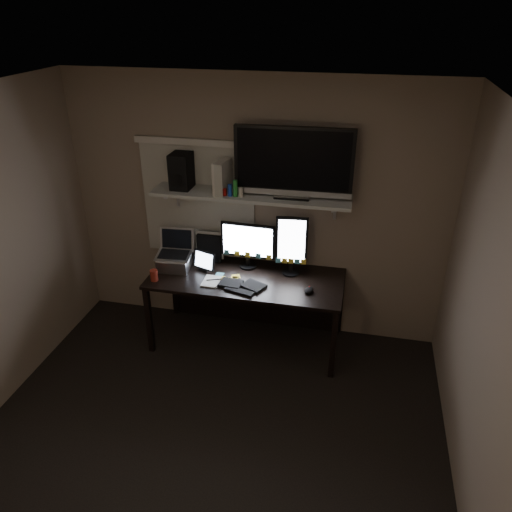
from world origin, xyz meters
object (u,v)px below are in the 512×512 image
(monitor_portrait, at_px, (292,246))
(monitor_landscape, at_px, (248,245))
(keyboard, at_px, (242,285))
(laptop, at_px, (173,252))
(desk, at_px, (249,287))
(cup, at_px, (154,275))
(tablet, at_px, (204,261))
(game_console, at_px, (222,177))
(tv, at_px, (293,163))
(speaker, at_px, (181,171))
(mouse, at_px, (309,290))

(monitor_portrait, bearing_deg, monitor_landscape, 169.56)
(keyboard, height_order, laptop, laptop)
(desk, bearing_deg, laptop, -171.23)
(monitor_landscape, distance_m, cup, 0.91)
(tablet, xyz_separation_m, game_console, (0.16, 0.13, 0.79))
(desk, relative_size, laptop, 4.87)
(keyboard, bearing_deg, tv, 59.87)
(tablet, relative_size, tv, 0.23)
(tv, bearing_deg, cup, -161.48)
(tablet, xyz_separation_m, cup, (-0.40, -0.28, -0.05))
(keyboard, xyz_separation_m, laptop, (-0.71, 0.17, 0.17))
(cup, xyz_separation_m, speaker, (0.16, 0.45, 0.86))
(mouse, height_order, cup, cup)
(laptop, distance_m, tv, 1.40)
(monitor_portrait, distance_m, speaker, 1.21)
(desk, bearing_deg, tablet, -169.87)
(cup, bearing_deg, monitor_portrait, 18.36)
(desk, height_order, tablet, tablet)
(monitor_portrait, relative_size, game_console, 1.99)
(tablet, height_order, speaker, speaker)
(monitor_portrait, distance_m, keyboard, 0.58)
(keyboard, bearing_deg, laptop, -178.29)
(keyboard, distance_m, tablet, 0.47)
(tablet, bearing_deg, monitor_portrait, 27.28)
(keyboard, distance_m, tv, 1.17)
(desk, distance_m, tablet, 0.51)
(laptop, bearing_deg, game_console, 15.49)
(desk, relative_size, cup, 17.37)
(desk, height_order, keyboard, keyboard)
(tv, bearing_deg, keyboard, -137.38)
(desk, relative_size, speaker, 5.53)
(monitor_landscape, distance_m, tablet, 0.44)
(monitor_landscape, distance_m, game_console, 0.70)
(laptop, relative_size, tv, 0.36)
(laptop, distance_m, cup, 0.30)
(laptop, bearing_deg, tablet, 2.38)
(desk, relative_size, monitor_portrait, 3.09)
(cup, distance_m, game_console, 1.09)
(laptop, xyz_separation_m, cup, (-0.10, -0.24, -0.13))
(monitor_landscape, height_order, tablet, monitor_landscape)
(desk, distance_m, tv, 1.29)
(desk, xyz_separation_m, speaker, (-0.65, 0.09, 1.09))
(tv, bearing_deg, monitor_portrait, -72.02)
(desk, relative_size, tablet, 7.76)
(mouse, relative_size, laptop, 0.30)
(speaker, bearing_deg, monitor_landscape, 0.09)
(speaker, bearing_deg, game_console, -4.73)
(cup, bearing_deg, tablet, 35.27)
(monitor_portrait, height_order, mouse, monitor_portrait)
(tv, xyz_separation_m, speaker, (-1.02, 0.01, -0.14))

